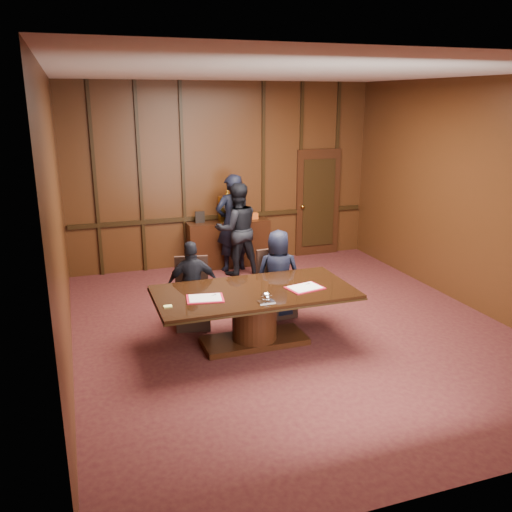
{
  "coord_description": "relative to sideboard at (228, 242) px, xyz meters",
  "views": [
    {
      "loc": [
        -2.83,
        -6.6,
        3.19
      ],
      "look_at": [
        -0.44,
        0.31,
        1.05
      ],
      "focal_mm": 38.0,
      "sensor_mm": 36.0,
      "label": 1
    }
  ],
  "objects": [
    {
      "name": "chair_left",
      "position": [
        -1.31,
        -2.65,
        -0.19
      ],
      "size": [
        0.56,
        0.56,
        0.99
      ],
      "rotation": [
        0.0,
        0.0,
        -0.2
      ],
      "color": "black",
      "rests_on": "ground"
    },
    {
      "name": "notepad",
      "position": [
        -1.85,
        -3.74,
        0.28
      ],
      "size": [
        0.1,
        0.07,
        0.01
      ],
      "primitive_type": "cube",
      "rotation": [
        0.0,
        0.0,
        -0.02
      ],
      "color": "#FFFE7C",
      "rests_on": "conference_table"
    },
    {
      "name": "inkstand",
      "position": [
        -0.67,
        -3.97,
        0.33
      ],
      "size": [
        0.2,
        0.14,
        0.12
      ],
      "color": "white",
      "rests_on": "conference_table"
    },
    {
      "name": "chair_right",
      "position": [
        -0.02,
        -2.65,
        -0.19
      ],
      "size": [
        0.52,
        0.52,
        0.99
      ],
      "rotation": [
        0.0,
        0.0,
        0.1
      ],
      "color": "black",
      "rests_on": "ground"
    },
    {
      "name": "signatory_right",
      "position": [
        -0.02,
        -2.72,
        0.18
      ],
      "size": [
        0.74,
        0.59,
        1.33
      ],
      "primitive_type": "imported",
      "rotation": [
        0.0,
        0.0,
        2.86
      ],
      "color": "black",
      "rests_on": "ground"
    },
    {
      "name": "sideboard",
      "position": [
        0.0,
        0.0,
        0.0
      ],
      "size": [
        1.6,
        0.45,
        1.54
      ],
      "color": "black",
      "rests_on": "ground"
    },
    {
      "name": "folder_left",
      "position": [
        -1.35,
        -3.62,
        0.28
      ],
      "size": [
        0.51,
        0.4,
        0.02
      ],
      "rotation": [
        0.0,
        0.0,
        -0.16
      ],
      "color": "#A50F24",
      "rests_on": "conference_table"
    },
    {
      "name": "signatory_left",
      "position": [
        -1.32,
        -2.72,
        0.15
      ],
      "size": [
        0.77,
        0.37,
        1.28
      ],
      "primitive_type": "imported",
      "rotation": [
        0.0,
        0.0,
        3.06
      ],
      "color": "black",
      "rests_on": "ground"
    },
    {
      "name": "conference_table",
      "position": [
        -0.67,
        -3.52,
        0.02
      ],
      "size": [
        2.62,
        1.32,
        0.76
      ],
      "color": "black",
      "rests_on": "ground"
    },
    {
      "name": "room",
      "position": [
        0.07,
        -3.12,
        1.24
      ],
      "size": [
        7.0,
        7.04,
        3.5
      ],
      "color": "#340E12",
      "rests_on": "ground"
    },
    {
      "name": "witness_left",
      "position": [
        -0.0,
        -0.3,
        0.44
      ],
      "size": [
        0.74,
        0.56,
        1.85
      ],
      "primitive_type": "imported",
      "rotation": [
        0.0,
        0.0,
        3.33
      ],
      "color": "black",
      "rests_on": "ground"
    },
    {
      "name": "folder_right",
      "position": [
        -0.01,
        -3.67,
        0.28
      ],
      "size": [
        0.52,
        0.42,
        0.02
      ],
      "rotation": [
        0.0,
        0.0,
        0.21
      ],
      "color": "#A50F24",
      "rests_on": "conference_table"
    },
    {
      "name": "witness_right",
      "position": [
        0.01,
        -0.55,
        0.37
      ],
      "size": [
        0.83,
        0.65,
        1.71
      ],
      "primitive_type": "imported",
      "rotation": [
        0.0,
        0.0,
        3.14
      ],
      "color": "black",
      "rests_on": "ground"
    }
  ]
}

